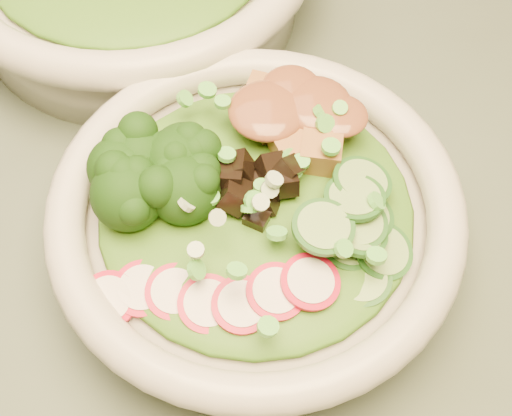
{
  "coord_description": "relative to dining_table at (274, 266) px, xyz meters",
  "views": [
    {
      "loc": [
        -0.01,
        -0.26,
        1.14
      ],
      "look_at": [
        -0.01,
        -0.05,
        0.8
      ],
      "focal_mm": 50.0,
      "sensor_mm": 36.0,
      "label": 1
    }
  ],
  "objects": [
    {
      "name": "dining_table",
      "position": [
        0.0,
        0.0,
        0.0
      ],
      "size": [
        1.2,
        0.8,
        0.75
      ],
      "color": "black",
      "rests_on": "ground"
    },
    {
      "name": "salad_bowl",
      "position": [
        -0.01,
        -0.05,
        0.15
      ],
      "size": [
        0.24,
        0.24,
        0.06
      ],
      "rotation": [
        0.0,
        0.0,
        0.17
      ],
      "color": "beige",
      "rests_on": "dining_table"
    },
    {
      "name": "lettuce_bed",
      "position": [
        -0.01,
        -0.05,
        0.17
      ],
      "size": [
        0.18,
        0.18,
        0.02
      ],
      "primitive_type": "ellipsoid",
      "color": "#245511",
      "rests_on": "salad_bowl"
    },
    {
      "name": "broccoli_florets",
      "position": [
        -0.07,
        -0.03,
        0.18
      ],
      "size": [
        0.08,
        0.07,
        0.04
      ],
      "primitive_type": null,
      "rotation": [
        0.0,
        0.0,
        0.17
      ],
      "color": "black",
      "rests_on": "salad_bowl"
    },
    {
      "name": "radish_slices",
      "position": [
        -0.03,
        -0.11,
        0.17
      ],
      "size": [
        0.1,
        0.05,
        0.02
      ],
      "primitive_type": null,
      "rotation": [
        0.0,
        0.0,
        0.17
      ],
      "color": "#B90E29",
      "rests_on": "salad_bowl"
    },
    {
      "name": "cucumber_slices",
      "position": [
        0.04,
        -0.07,
        0.18
      ],
      "size": [
        0.07,
        0.07,
        0.03
      ],
      "primitive_type": null,
      "rotation": [
        0.0,
        0.0,
        0.17
      ],
      "color": "#8BB464",
      "rests_on": "salad_bowl"
    },
    {
      "name": "mushroom_heap",
      "position": [
        -0.01,
        -0.04,
        0.18
      ],
      "size": [
        0.07,
        0.07,
        0.04
      ],
      "primitive_type": null,
      "rotation": [
        0.0,
        0.0,
        0.17
      ],
      "color": "black",
      "rests_on": "salad_bowl"
    },
    {
      "name": "tofu_cubes",
      "position": [
        0.0,
        0.0,
        0.18
      ],
      "size": [
        0.09,
        0.07,
        0.03
      ],
      "primitive_type": null,
      "rotation": [
        0.0,
        0.0,
        0.17
      ],
      "color": "#935F31",
      "rests_on": "salad_bowl"
    },
    {
      "name": "peanut_sauce",
      "position": [
        0.0,
        0.0,
        0.19
      ],
      "size": [
        0.06,
        0.05,
        0.01
      ],
      "primitive_type": "ellipsoid",
      "color": "brown",
      "rests_on": "tofu_cubes"
    },
    {
      "name": "scallion_garnish",
      "position": [
        -0.01,
        -0.05,
        0.19
      ],
      "size": [
        0.17,
        0.17,
        0.02
      ],
      "primitive_type": null,
      "color": "#5EC144",
      "rests_on": "salad_bowl"
    }
  ]
}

